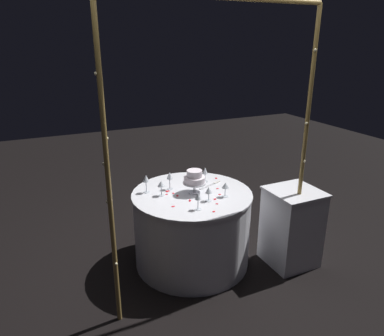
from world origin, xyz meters
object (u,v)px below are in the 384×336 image
wine_glass_1 (205,171)px  wine_glass_3 (146,179)px  main_table (192,228)px  cake_knife (211,185)px  side_table (291,227)px  wine_glass_6 (225,186)px  tiered_cake (194,178)px  wine_glass_0 (209,191)px  wine_glass_2 (170,177)px  wine_glass_5 (161,184)px  wine_glass_4 (198,197)px  decorative_arch (219,124)px

wine_glass_1 → wine_glass_3: size_ratio=0.88×
main_table → cake_knife: size_ratio=4.05×
side_table → wine_glass_3: bearing=-25.6°
wine_glass_6 → cake_knife: bearing=-93.1°
side_table → wine_glass_6: (0.64, -0.21, 0.47)m
tiered_cake → wine_glass_0: (-0.04, 0.22, -0.05)m
main_table → wine_glass_2: size_ratio=6.54×
wine_glass_0 → wine_glass_3: bearing=-43.1°
wine_glass_0 → wine_glass_3: (0.45, -0.42, 0.04)m
wine_glass_5 → wine_glass_2: bearing=-139.2°
wine_glass_3 → wine_glass_6: wine_glass_3 is taller
wine_glass_4 → wine_glass_2: bearing=-84.0°
wine_glass_4 → cake_knife: 0.58m
decorative_arch → wine_glass_1: bearing=-109.2°
wine_glass_6 → wine_glass_5: bearing=-27.2°
wine_glass_0 → wine_glass_2: wine_glass_2 is taller
wine_glass_0 → wine_glass_2: bearing=-61.7°
wine_glass_1 → wine_glass_4: bearing=58.0°
wine_glass_1 → wine_glass_4: 0.65m
wine_glass_3 → wine_glass_6: bearing=147.7°
cake_knife → wine_glass_0: bearing=58.5°
wine_glass_2 → wine_glass_5: (0.13, 0.11, -0.02)m
decorative_arch → wine_glass_5: decorative_arch is taller
tiered_cake → wine_glass_1: size_ratio=1.47×
side_table → wine_glass_6: size_ratio=5.59×
decorative_arch → wine_glass_4: size_ratio=15.81×
main_table → wine_glass_5: (0.29, -0.07, 0.49)m
tiered_cake → wine_glass_5: (0.31, -0.07, -0.04)m
wine_glass_0 → cake_knife: 0.39m
wine_glass_1 → wine_glass_6: 0.42m
side_table → wine_glass_2: bearing=-29.6°
wine_glass_1 → wine_glass_5: wine_glass_1 is taller
side_table → wine_glass_5: size_ratio=5.35×
wine_glass_0 → wine_glass_5: wine_glass_5 is taller
wine_glass_2 → wine_glass_4: bearing=96.0°
side_table → main_table: bearing=-25.2°
side_table → wine_glass_6: bearing=-18.2°
main_table → wine_glass_6: 0.58m
wine_glass_3 → main_table: bearing=153.6°
decorative_arch → wine_glass_3: decorative_arch is taller
side_table → wine_glass_4: size_ratio=5.10×
main_table → wine_glass_4: 0.61m
wine_glass_0 → decorative_arch: bearing=77.1°
wine_glass_4 → wine_glass_5: wine_glass_4 is taller
decorative_arch → tiered_cake: bearing=-92.7°
wine_glass_3 → wine_glass_5: size_ratio=1.21×
tiered_cake → wine_glass_6: 0.30m
side_table → wine_glass_1: 1.02m
wine_glass_4 → wine_glass_6: (-0.35, -0.14, -0.01)m
wine_glass_0 → tiered_cake: bearing=-80.0°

